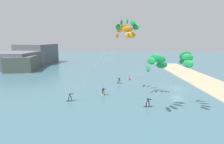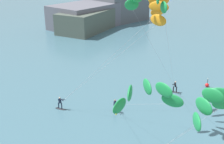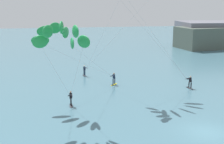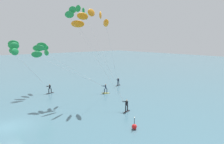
% 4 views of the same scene
% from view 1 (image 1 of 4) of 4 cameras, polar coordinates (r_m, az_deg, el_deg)
% --- Properties ---
extents(ground_plane, '(240.00, 240.00, 0.00)m').
position_cam_1_polar(ground_plane, '(43.42, 20.58, -4.99)').
color(ground_plane, '#426B7A').
extents(sand_strip, '(80.00, 9.55, 0.16)m').
position_cam_1_polar(sand_strip, '(47.60, 31.32, -4.44)').
color(sand_strip, tan).
rests_on(sand_strip, ground).
extents(kitesurfer_nearshore, '(11.85, 4.50, 15.04)m').
position_cam_1_polar(kitesurfer_nearshore, '(33.59, 4.74, 14.14)').
color(kitesurfer_nearshore, '#333338').
rests_on(kitesurfer_nearshore, ground).
extents(kitesurfer_mid_water, '(10.86, 11.45, 9.07)m').
position_cam_1_polar(kitesurfer_mid_water, '(27.76, 13.14, 2.70)').
color(kitesurfer_mid_water, yellow).
rests_on(kitesurfer_mid_water, ground).
extents(kitesurfer_far_out, '(5.03, 7.13, 9.46)m').
position_cam_1_polar(kitesurfer_far_out, '(29.45, 22.25, 3.47)').
color(kitesurfer_far_out, '#333338').
rests_on(kitesurfer_far_out, ground).
extents(kitesurfer_downwind, '(8.90, 13.02, 14.12)m').
position_cam_1_polar(kitesurfer_downwind, '(35.94, 3.17, 12.45)').
color(kitesurfer_downwind, '#333338').
rests_on(kitesurfer_downwind, ground).
extents(marker_buoy, '(0.56, 0.56, 1.38)m').
position_cam_1_polar(marker_buoy, '(49.59, 5.63, -2.05)').
color(marker_buoy, red).
rests_on(marker_buoy, ground).
extents(distant_headland, '(34.07, 16.46, 8.77)m').
position_cam_1_polar(distant_headland, '(82.47, -25.25, 4.24)').
color(distant_headland, slate).
rests_on(distant_headland, ground).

